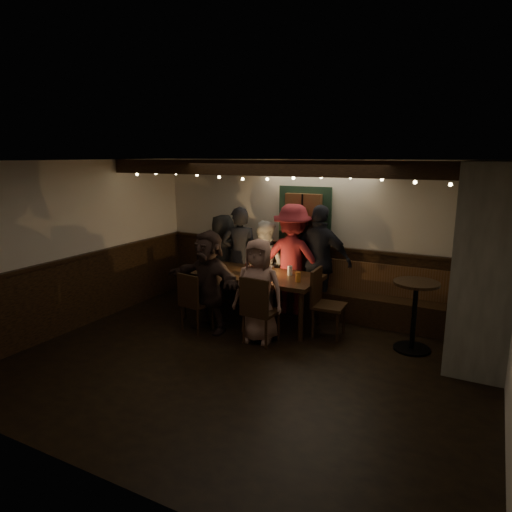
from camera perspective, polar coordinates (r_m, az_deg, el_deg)
The scene contains 13 objects.
room at distance 6.68m, azimuth 12.85°, elevation -1.62°, with size 6.02×5.01×2.62m.
dining_table at distance 7.38m, azimuth -0.75°, elevation -2.63°, with size 2.28×0.98×0.99m.
chair_near_left at distance 7.06m, azimuth -7.89°, elevation -5.35°, with size 0.48×0.48×0.92m.
chair_near_right at distance 6.49m, azimuth 0.23°, elevation -6.39°, with size 0.48×0.48×1.01m.
chair_end at distance 6.91m, azimuth 8.37°, elevation -5.28°, with size 0.48×0.48×1.02m.
high_top at distance 6.67m, azimuth 19.23°, elevation -6.07°, with size 0.62×0.62×0.99m.
person_a at distance 8.48m, azimuth -4.12°, elevation -0.23°, with size 0.79×0.51×1.61m, color black.
person_b at distance 8.14m, azimuth -2.04°, elevation -0.09°, with size 0.65×0.43×1.79m, color black.
person_c at distance 8.00m, azimuth 1.07°, elevation -1.12°, with size 0.76×0.59×1.57m, color silver.
person_d at distance 7.74m, azimuth 4.61°, elevation -0.45°, with size 1.21×0.70×1.88m, color maroon.
person_e at distance 7.67m, azimuth 7.99°, elevation -0.65°, with size 1.10×0.46×1.88m, color black.
person_f at distance 7.01m, azimuth -5.95°, elevation -3.12°, with size 1.46×0.47×1.58m, color black.
person_g at distance 6.58m, azimuth 0.31°, elevation -4.35°, with size 0.74×0.48×1.52m, color #A4786B.
Camera 1 is at (2.69, -4.86, 2.67)m, focal length 32.00 mm.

